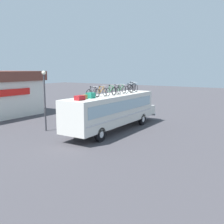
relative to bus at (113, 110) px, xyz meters
The scene contains 14 objects.
ground_plane 1.88m from the bus, behind, with size 120.00×120.00×0.00m, color #423F44.
bus is the anchor object (origin of this frame).
luggage_bag_1 4.95m from the bus, behind, with size 0.71×0.48×0.34m, color maroon.
luggage_bag_2 4.21m from the bus, behind, with size 0.50×0.34×0.30m, color olive.
luggage_bag_3 3.56m from the bus, behind, with size 0.58×0.53×0.42m, color #1E7F66.
rooftop_bicycle_1 3.14m from the bus, behind, with size 1.75×0.44×0.88m.
rooftop_bicycle_2 2.44m from the bus, behind, with size 1.68×0.44×0.88m.
rooftop_bicycle_3 1.89m from the bus, 158.97° to the right, with size 1.68×0.44×0.92m.
rooftop_bicycle_4 1.70m from the bus, 41.06° to the right, with size 1.63×0.44×0.90m.
rooftop_bicycle_5 2.05m from the bus, ahead, with size 1.75×0.44×0.88m.
rooftop_bicycle_6 2.72m from the bus, 11.94° to the right, with size 1.64×0.44×0.91m.
rooftop_bicycle_7 3.57m from the bus, ahead, with size 1.74×0.44×0.94m.
rooftop_bicycle_8 4.44m from the bus, ahead, with size 1.67×0.44×0.95m.
street_lamp 6.06m from the bus, 124.14° to the left, with size 0.35×0.35×5.22m.
Camera 1 is at (-19.26, -12.26, 5.42)m, focal length 42.78 mm.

